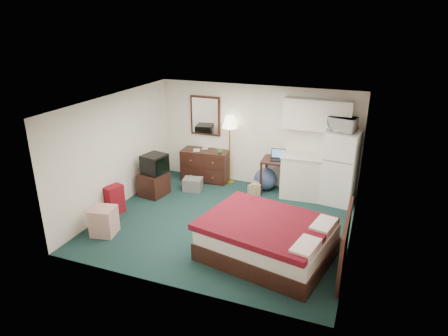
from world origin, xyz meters
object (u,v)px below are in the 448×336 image
at_px(kitchen_counter, 302,176).
at_px(suitcase, 114,200).
at_px(bed, 267,239).
at_px(dresser, 205,165).
at_px(fridge, 340,168).
at_px(floor_lamp, 230,150).
at_px(tv_stand, 154,184).
at_px(desk, 276,175).

height_order(kitchen_counter, suitcase, kitchen_counter).
xyz_separation_m(bed, suitcase, (-3.52, 0.43, -0.03)).
xyz_separation_m(dresser, fridge, (3.35, -0.10, 0.43)).
distance_m(dresser, fridge, 3.38).
bearing_deg(suitcase, floor_lamp, 70.38).
relative_size(dresser, floor_lamp, 0.68).
bearing_deg(fridge, bed, -100.07).
bearing_deg(fridge, dresser, -173.34).
distance_m(dresser, kitchen_counter, 2.50).
xyz_separation_m(floor_lamp, tv_stand, (-1.43, -1.36, -0.60)).
relative_size(tv_stand, suitcase, 0.95).
distance_m(dresser, desk, 1.87).
xyz_separation_m(desk, kitchen_counter, (0.63, -0.02, 0.08)).
height_order(kitchen_counter, fridge, fridge).
relative_size(desk, bed, 0.39).
height_order(desk, kitchen_counter, kitchen_counter).
relative_size(fridge, bed, 0.78).
bearing_deg(tv_stand, suitcase, -96.80).
distance_m(desk, tv_stand, 2.93).
bearing_deg(fridge, suitcase, -144.03).
bearing_deg(dresser, bed, -54.28).
relative_size(dresser, suitcase, 1.88).
bearing_deg(suitcase, tv_stand, 90.27).
relative_size(fridge, tv_stand, 2.78).
height_order(floor_lamp, suitcase, floor_lamp).
relative_size(bed, suitcase, 3.38).
bearing_deg(tv_stand, floor_lamp, 51.63).
bearing_deg(desk, tv_stand, -158.27).
bearing_deg(kitchen_counter, bed, -94.93).
relative_size(desk, suitcase, 1.31).
distance_m(dresser, tv_stand, 1.51).
distance_m(floor_lamp, kitchen_counter, 1.90).
bearing_deg(bed, floor_lamp, 133.12).
bearing_deg(bed, tv_stand, 165.67).
bearing_deg(floor_lamp, kitchen_counter, -4.31).
relative_size(kitchen_counter, tv_stand, 1.66).
bearing_deg(desk, floor_lamp, 171.19).
height_order(floor_lamp, kitchen_counter, floor_lamp).
bearing_deg(dresser, tv_stand, -126.15).
bearing_deg(bed, suitcase, -175.41).
distance_m(desk, bed, 2.85).
distance_m(desk, kitchen_counter, 0.63).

